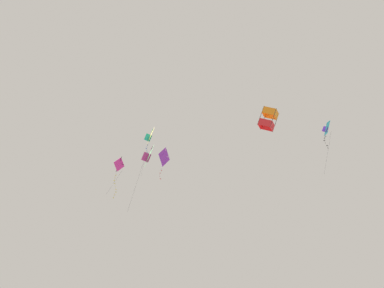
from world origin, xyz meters
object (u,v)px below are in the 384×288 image
kite_diamond_highest (164,157)px  kite_delta_far_centre (327,128)px  kite_diamond_low_drifter (119,165)px  kite_delta_upper_right (150,136)px  kite_box_near_right (268,119)px  kite_delta_mid_left (149,156)px

kite_diamond_highest → kite_delta_far_centre: bearing=-97.1°
kite_delta_far_centre → kite_diamond_low_drifter: (14.24, -18.49, -1.77)m
kite_delta_upper_right → kite_box_near_right: size_ratio=2.43×
kite_delta_far_centre → kite_diamond_highest: (8.80, -17.36, -0.02)m
kite_delta_upper_right → kite_delta_mid_left: bearing=171.1°
kite_diamond_highest → kite_box_near_right: 14.26m
kite_delta_upper_right → kite_delta_mid_left: (3.72, 6.62, -5.15)m
kite_delta_far_centre → kite_delta_mid_left: 18.63m
kite_delta_far_centre → kite_diamond_low_drifter: size_ratio=1.14×
kite_delta_far_centre → kite_diamond_highest: size_ratio=1.33×
kite_delta_upper_right → kite_box_near_right: 16.27m
kite_delta_far_centre → kite_diamond_low_drifter: kite_delta_far_centre is taller
kite_delta_far_centre → kite_box_near_right: 5.96m
kite_delta_upper_right → kite_diamond_low_drifter: size_ratio=1.26×
kite_delta_mid_left → kite_diamond_low_drifter: 6.09m
kite_box_near_right → kite_delta_far_centre: bearing=-74.9°
kite_diamond_highest → kite_diamond_low_drifter: (5.44, -1.14, -1.75)m
kite_diamond_highest → kite_box_near_right: (-4.49, 13.47, 1.38)m
kite_delta_far_centre → kite_box_near_right: bearing=102.1°
kite_box_near_right → kite_diamond_highest: bearing=75.5°
kite_diamond_highest → kite_box_near_right: size_ratio=1.65×
kite_diamond_low_drifter → kite_box_near_right: bearing=-88.7°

